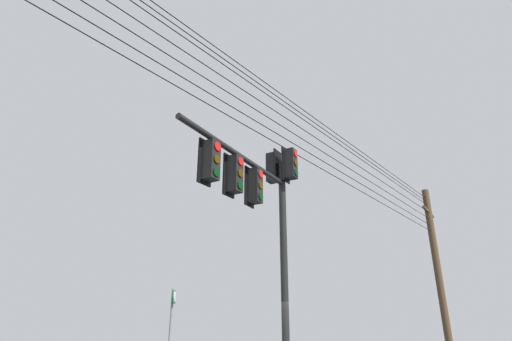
# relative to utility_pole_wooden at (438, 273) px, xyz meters

# --- Properties ---
(signal_mast_assembly) EXTENTS (4.82, 1.13, 6.84)m
(signal_mast_assembly) POSITION_rel_utility_pole_wooden_xyz_m (-13.96, 3.98, 0.30)
(signal_mast_assembly) COLOR black
(signal_mast_assembly) RESTS_ON ground
(utility_pole_wooden) EXTENTS (2.35, 0.52, 9.10)m
(utility_pole_wooden) POSITION_rel_utility_pole_wooden_xyz_m (0.00, 0.00, 0.00)
(utility_pole_wooden) COLOR #4C3823
(utility_pole_wooden) RESTS_ON ground
(route_sign_primary) EXTENTS (0.31, 0.14, 2.93)m
(route_sign_primary) POSITION_rel_utility_pole_wooden_xyz_m (-13.11, 7.11, -2.90)
(route_sign_primary) COLOR slate
(route_sign_primary) RESTS_ON ground
(overhead_wire_span) EXTENTS (28.23, 8.45, 2.28)m
(overhead_wire_span) POSITION_rel_utility_pole_wooden_xyz_m (-14.11, 4.21, 3.36)
(overhead_wire_span) COLOR black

